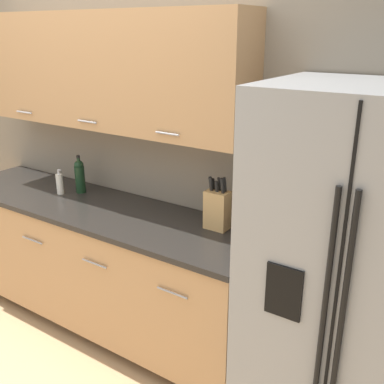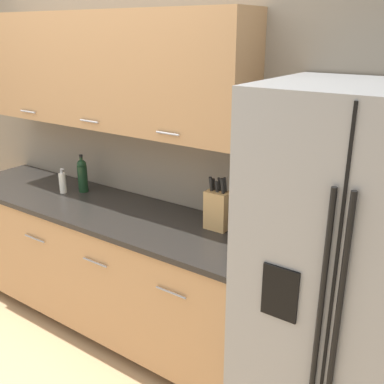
% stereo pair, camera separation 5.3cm
% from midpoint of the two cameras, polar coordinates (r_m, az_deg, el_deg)
% --- Properties ---
extents(wall_back, '(10.00, 0.39, 2.60)m').
position_cam_midpoint_polar(wall_back, '(3.20, -8.31, 8.58)').
color(wall_back, gray).
rests_on(wall_back, ground_plane).
extents(counter_unit, '(2.46, 0.64, 0.93)m').
position_cam_midpoint_polar(counter_unit, '(3.33, -10.89, -8.85)').
color(counter_unit, black).
rests_on(counter_unit, ground_plane).
extents(refrigerator, '(0.95, 0.77, 1.85)m').
position_cam_midpoint_polar(refrigerator, '(2.27, 20.68, -11.35)').
color(refrigerator, gray).
rests_on(refrigerator, ground_plane).
extents(knife_block, '(0.14, 0.10, 0.33)m').
position_cam_midpoint_polar(knife_block, '(2.66, 3.83, -2.18)').
color(knife_block, tan).
rests_on(knife_block, counter_unit).
extents(wine_bottle, '(0.07, 0.07, 0.28)m').
position_cam_midpoint_polar(wine_bottle, '(3.36, -13.30, 2.14)').
color(wine_bottle, black).
rests_on(wine_bottle, counter_unit).
extents(soap_dispenser, '(0.05, 0.05, 0.19)m').
position_cam_midpoint_polar(soap_dispenser, '(3.39, -15.68, 1.15)').
color(soap_dispenser, silver).
rests_on(soap_dispenser, counter_unit).
extents(oil_bottle, '(0.07, 0.07, 0.20)m').
position_cam_midpoint_polar(oil_bottle, '(2.60, 7.13, -3.55)').
color(oil_bottle, '#3D1914').
rests_on(oil_bottle, counter_unit).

